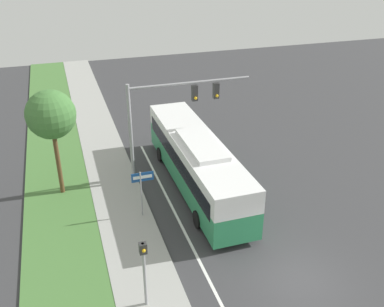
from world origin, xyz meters
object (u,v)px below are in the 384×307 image
object	(u,v)px
bus	(196,160)
street_sign	(142,186)
pedestrian_signal	(144,265)
signal_gantry	(169,109)

from	to	relation	value
bus	street_sign	bearing A→B (deg)	-150.29
bus	pedestrian_signal	size ratio (longest dim) A/B	3.95
bus	signal_gantry	bearing A→B (deg)	126.97
bus	signal_gantry	world-z (taller)	signal_gantry
bus	signal_gantry	xyz separation A→B (m)	(-1.12, 1.48, 2.63)
pedestrian_signal	street_sign	size ratio (longest dim) A/B	1.16
pedestrian_signal	street_sign	bearing A→B (deg)	78.77
bus	pedestrian_signal	xyz separation A→B (m)	(-4.75, -8.06, 0.33)
bus	street_sign	xyz separation A→B (m)	(-3.56, -2.03, 0.09)
pedestrian_signal	signal_gantry	bearing A→B (deg)	69.14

